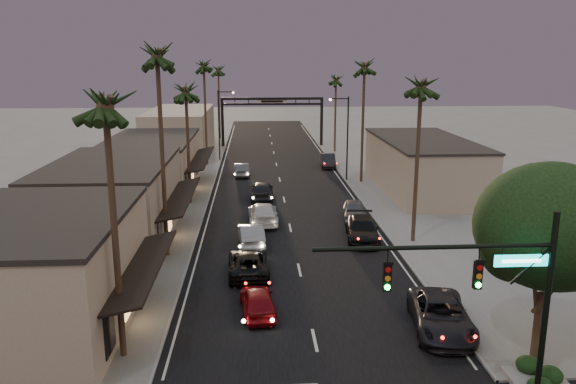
{
  "coord_description": "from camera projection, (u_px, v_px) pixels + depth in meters",
  "views": [
    {
      "loc": [
        -2.69,
        -13.86,
        12.88
      ],
      "look_at": [
        -0.07,
        29.61,
        2.5
      ],
      "focal_mm": 35.0,
      "sensor_mm": 36.0,
      "label": 1
    }
  ],
  "objects": [
    {
      "name": "palm_lc",
      "position": [
        186.0,
        87.0,
        48.63
      ],
      "size": [
        3.2,
        3.2,
        12.2
      ],
      "color": "#38281C",
      "rests_on": "ground"
    },
    {
      "name": "arch",
      "position": [
        272.0,
        109.0,
        83.29
      ],
      "size": [
        15.2,
        0.4,
        7.27
      ],
      "color": "black",
      "rests_on": "ground"
    },
    {
      "name": "road",
      "position": [
        280.0,
        181.0,
        60.3
      ],
      "size": [
        14.0,
        120.0,
        0.02
      ],
      "primitive_type": "cube",
      "color": "black",
      "rests_on": "ground"
    },
    {
      "name": "palm_ld",
      "position": [
        204.0,
        63.0,
        66.63
      ],
      "size": [
        3.2,
        3.2,
        14.2
      ],
      "color": "#38281C",
      "rests_on": "ground"
    },
    {
      "name": "oncoming_white",
      "position": [
        263.0,
        213.0,
        44.95
      ],
      "size": [
        2.42,
        5.61,
        1.61
      ],
      "primitive_type": "imported",
      "rotation": [
        0.0,
        0.0,
        3.17
      ],
      "color": "silver",
      "rests_on": "ground"
    },
    {
      "name": "oncoming_dgrey",
      "position": [
        262.0,
        190.0,
        52.5
      ],
      "size": [
        2.19,
        5.11,
        1.72
      ],
      "primitive_type": "imported",
      "rotation": [
        0.0,
        0.0,
        3.11
      ],
      "color": "black",
      "rests_on": "ground"
    },
    {
      "name": "ground",
      "position": [
        282.0,
        192.0,
        55.44
      ],
      "size": [
        200.0,
        200.0,
        0.0
      ],
      "primitive_type": "plane",
      "color": "slate",
      "rests_on": "ground"
    },
    {
      "name": "curbside_black",
      "position": [
        362.0,
        230.0,
        40.63
      ],
      "size": [
        2.84,
        5.78,
        1.62
      ],
      "primitive_type": "imported",
      "rotation": [
        0.0,
        0.0,
        -0.1
      ],
      "color": "black",
      "rests_on": "ground"
    },
    {
      "name": "oncoming_silver",
      "position": [
        251.0,
        235.0,
        39.57
      ],
      "size": [
        2.05,
        4.81,
        1.54
      ],
      "primitive_type": "imported",
      "rotation": [
        0.0,
        0.0,
        3.23
      ],
      "color": "gray",
      "rests_on": "ground"
    },
    {
      "name": "storefront_dist",
      "position": [
        180.0,
        131.0,
        78.26
      ],
      "size": [
        8.0,
        20.0,
        6.0
      ],
      "primitive_type": "cube",
      "color": "gray",
      "rests_on": "ground"
    },
    {
      "name": "sidewalk_left",
      "position": [
        197.0,
        169.0,
        66.52
      ],
      "size": [
        5.0,
        92.0,
        0.12
      ],
      "primitive_type": "cube",
      "color": "slate",
      "rests_on": "ground"
    },
    {
      "name": "palm_lb",
      "position": [
        157.0,
        50.0,
        34.36
      ],
      "size": [
        3.2,
        3.2,
        15.2
      ],
      "color": "#38281C",
      "rests_on": "ground"
    },
    {
      "name": "storefront_far",
      "position": [
        152.0,
        165.0,
        56.04
      ],
      "size": [
        8.0,
        16.0,
        5.0
      ],
      "primitive_type": "cube",
      "color": "tan",
      "rests_on": "ground"
    },
    {
      "name": "curbside_near",
      "position": [
        441.0,
        315.0,
        27.09
      ],
      "size": [
        3.43,
        6.09,
        1.61
      ],
      "primitive_type": "imported",
      "rotation": [
        0.0,
        0.0,
        -0.14
      ],
      "color": "black",
      "rests_on": "ground"
    },
    {
      "name": "oncoming_red",
      "position": [
        258.0,
        301.0,
        28.92
      ],
      "size": [
        2.06,
        4.3,
        1.42
      ],
      "primitive_type": "imported",
      "rotation": [
        0.0,
        0.0,
        3.24
      ],
      "color": "maroon",
      "rests_on": "ground"
    },
    {
      "name": "palm_rc",
      "position": [
        336.0,
        77.0,
        76.82
      ],
      "size": [
        3.2,
        3.2,
        12.2
      ],
      "color": "#38281C",
      "rests_on": "ground"
    },
    {
      "name": "sidewalk_right",
      "position": [
        356.0,
        168.0,
        67.63
      ],
      "size": [
        5.0,
        92.0,
        0.12
      ],
      "primitive_type": "cube",
      "color": "slate",
      "rests_on": "ground"
    },
    {
      "name": "oncoming_grey_far",
      "position": [
        242.0,
        170.0,
        62.94
      ],
      "size": [
        1.83,
        4.54,
        1.47
      ],
      "primitive_type": "imported",
      "rotation": [
        0.0,
        0.0,
        3.21
      ],
      "color": "#4A4A4F",
      "rests_on": "ground"
    },
    {
      "name": "corner_tree",
      "position": [
        553.0,
        231.0,
        23.0
      ],
      "size": [
        6.2,
        6.2,
        8.8
      ],
      "color": "#38281C",
      "rests_on": "ground"
    },
    {
      "name": "palm_far",
      "position": [
        218.0,
        68.0,
        89.2
      ],
      "size": [
        3.2,
        3.2,
        13.2
      ],
      "color": "#38281C",
      "rests_on": "ground"
    },
    {
      "name": "streetlight_left",
      "position": [
        221.0,
        120.0,
        71.28
      ],
      "size": [
        2.13,
        0.3,
        9.0
      ],
      "color": "black",
      "rests_on": "ground"
    },
    {
      "name": "palm_ra",
      "position": [
        421.0,
        80.0,
        37.75
      ],
      "size": [
        3.2,
        3.2,
        13.2
      ],
      "color": "#38281C",
      "rests_on": "ground"
    },
    {
      "name": "storefront_mid",
      "position": [
        112.0,
        203.0,
        40.45
      ],
      "size": [
        8.0,
        14.0,
        5.5
      ],
      "primitive_type": "cube",
      "color": "gray",
      "rests_on": "ground"
    },
    {
      "name": "palm_rb",
      "position": [
        365.0,
        63.0,
        56.95
      ],
      "size": [
        3.2,
        3.2,
        14.2
      ],
      "color": "#38281C",
      "rests_on": "ground"
    },
    {
      "name": "storefront_near",
      "position": [
        41.0,
        276.0,
        26.86
      ],
      "size": [
        8.0,
        12.0,
        5.5
      ],
      "primitive_type": "cube",
      "color": "tan",
      "rests_on": "ground"
    },
    {
      "name": "palm_la",
      "position": [
        104.0,
        96.0,
        22.18
      ],
      "size": [
        3.2,
        3.2,
        13.2
      ],
      "color": "#38281C",
      "rests_on": "ground"
    },
    {
      "name": "building_right",
      "position": [
        423.0,
        166.0,
        55.68
      ],
      "size": [
        8.0,
        18.0,
        5.0
      ],
      "primitive_type": "cube",
      "color": "gray",
      "rests_on": "ground"
    },
    {
      "name": "traffic_signal",
      "position": [
        496.0,
        287.0,
        19.64
      ],
      "size": [
        8.51,
        0.22,
        7.8
      ],
      "color": "black",
      "rests_on": "ground"
    },
    {
      "name": "curbside_far",
      "position": [
        328.0,
        161.0,
        68.11
      ],
      "size": [
        2.05,
        4.96,
        1.6
      ],
      "primitive_type": "imported",
      "rotation": [
        0.0,
        0.0,
        -0.08
      ],
      "color": "black",
      "rests_on": "ground"
    },
    {
      "name": "curbside_grey",
      "position": [
        354.0,
        210.0,
        46.0
      ],
      "size": [
        2.4,
        4.68,
        1.53
      ],
      "primitive_type": "imported",
      "rotation": [
        0.0,
        0.0,
        -0.14
      ],
      "color": "#4F5055",
      "rests_on": "ground"
    },
    {
      "name": "oncoming_pickup",
      "position": [
        248.0,
        263.0,
        34.23
      ],
      "size": [
        2.58,
        5.27,
        1.44
      ],
      "primitive_type": "imported",
      "rotation": [
        0.0,
        0.0,
        3.18
      ],
      "color": "black",
      "rests_on": "ground"
    },
    {
      "name": "streetlight_right",
      "position": [
        345.0,
        132.0,
        59.47
      ],
      "size": [
        2.13,
        0.3,
        9.0
      ],
      "color": "black",
      "rests_on": "ground"
    }
  ]
}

